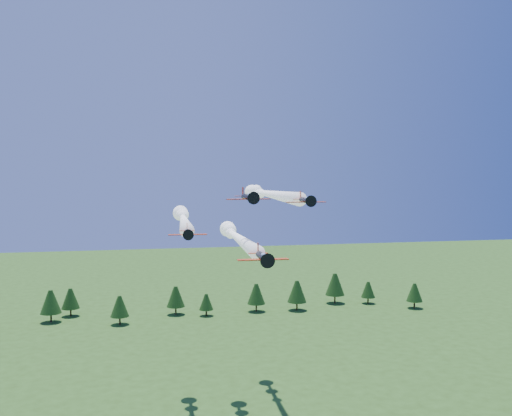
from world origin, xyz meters
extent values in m
cylinder|color=black|center=(0.89, -7.56, 38.25)|extent=(1.29, 5.97, 1.10)
cone|color=black|center=(0.79, -11.02, 38.25)|extent=(1.13, 1.02, 1.10)
cone|color=black|center=(0.77, -11.68, 38.25)|extent=(0.50, 0.51, 0.48)
cylinder|color=black|center=(0.76, -11.87, 38.25)|extent=(2.31, 0.12, 2.31)
cube|color=red|center=(0.88, -8.00, 37.90)|extent=(8.19, 1.74, 0.13)
cube|color=red|center=(1.02, -3.65, 38.31)|extent=(3.22, 1.03, 0.08)
cube|color=red|center=(1.02, -3.54, 39.19)|extent=(0.13, 1.05, 1.60)
ellipsoid|color=#95BAE6|center=(0.86, -8.55, 38.69)|extent=(0.83, 1.34, 0.69)
sphere|color=white|center=(2.06, 29.91, 38.25)|extent=(2.30, 2.30, 2.30)
sphere|color=white|center=(2.21, 34.59, 38.25)|extent=(3.00, 3.00, 3.00)
sphere|color=white|center=(2.36, 39.27, 38.25)|extent=(3.70, 3.70, 3.70)
cylinder|color=black|center=(-10.24, -0.16, 41.58)|extent=(1.12, 4.72, 0.87)
cone|color=black|center=(-10.40, -2.88, 41.58)|extent=(0.91, 0.83, 0.87)
cone|color=black|center=(-10.42, -3.40, 41.58)|extent=(0.40, 0.41, 0.38)
cylinder|color=black|center=(-10.43, -3.55, 41.58)|extent=(1.82, 0.14, 1.82)
cube|color=red|center=(-10.26, -0.51, 41.30)|extent=(6.47, 1.52, 0.10)
cube|color=red|center=(-10.07, 2.91, 41.62)|extent=(2.55, 0.87, 0.06)
cube|color=red|center=(-10.07, 3.00, 42.31)|extent=(0.12, 0.83, 1.26)
ellipsoid|color=#95BAE6|center=(-10.29, -0.94, 41.92)|extent=(0.68, 1.07, 0.54)
sphere|color=white|center=(-8.26, 35.59, 41.58)|extent=(2.30, 2.30, 2.30)
sphere|color=white|center=(-8.00, 40.16, 41.58)|extent=(3.00, 3.00, 3.00)
sphere|color=white|center=(-7.75, 44.72, 41.58)|extent=(3.70, 3.70, 3.70)
cylinder|color=black|center=(10.17, -0.10, 46.80)|extent=(1.09, 5.10, 0.94)
cone|color=black|center=(10.09, -3.06, 46.80)|extent=(0.96, 0.87, 0.94)
cone|color=black|center=(10.07, -3.63, 46.80)|extent=(0.43, 0.43, 0.41)
cylinder|color=black|center=(10.07, -3.79, 46.80)|extent=(1.97, 0.09, 1.97)
cube|color=red|center=(10.16, -0.48, 46.50)|extent=(6.99, 1.47, 0.11)
cube|color=red|center=(10.27, 3.23, 46.85)|extent=(2.75, 0.88, 0.07)
cube|color=red|center=(10.27, 3.33, 47.60)|extent=(0.11, 0.90, 1.36)
ellipsoid|color=#95BAE6|center=(10.15, -0.95, 47.18)|extent=(0.71, 1.15, 0.59)
sphere|color=white|center=(11.41, 42.41, 46.80)|extent=(2.30, 2.30, 2.30)
sphere|color=white|center=(11.57, 47.89, 46.80)|extent=(3.00, 3.00, 3.00)
sphere|color=white|center=(11.73, 53.37, 46.80)|extent=(3.70, 3.70, 3.70)
cylinder|color=black|center=(1.63, 8.31, 47.09)|extent=(1.40, 6.03, 1.11)
cone|color=black|center=(1.80, 4.82, 47.09)|extent=(1.15, 1.05, 1.11)
cone|color=black|center=(1.84, 4.16, 47.09)|extent=(0.51, 0.52, 0.49)
cylinder|color=black|center=(1.85, 3.97, 47.09)|extent=(2.32, 0.16, 2.32)
cube|color=red|center=(1.65, 7.86, 46.73)|extent=(8.26, 1.90, 0.13)
cube|color=red|center=(1.44, 12.23, 47.14)|extent=(3.25, 1.10, 0.08)
cube|color=red|center=(1.43, 12.34, 48.03)|extent=(0.15, 1.06, 1.61)
ellipsoid|color=#95BAE6|center=(1.68, 7.31, 47.53)|extent=(0.86, 1.37, 0.69)
cylinder|color=#382314|center=(58.14, 117.91, 1.66)|extent=(0.60, 0.60, 3.33)
cone|color=#1A3710|center=(58.14, 117.91, 7.60)|extent=(7.60, 7.60, 8.55)
cylinder|color=#382314|center=(5.61, 108.16, 1.12)|extent=(0.60, 0.60, 2.24)
cone|color=#1A3710|center=(5.61, 108.16, 5.13)|extent=(5.13, 5.13, 5.77)
cylinder|color=#382314|center=(-5.08, 112.39, 1.45)|extent=(0.60, 0.60, 2.91)
cone|color=#1A3710|center=(-5.08, 112.39, 6.64)|extent=(6.64, 6.64, 7.47)
cylinder|color=#382314|center=(40.13, 109.66, 1.57)|extent=(0.60, 0.60, 3.14)
cone|color=#1A3710|center=(40.13, 109.66, 7.18)|extent=(7.18, 7.18, 8.07)
cylinder|color=#382314|center=(-48.20, 110.33, 1.57)|extent=(0.60, 0.60, 3.14)
cone|color=#1A3710|center=(-48.20, 110.33, 7.18)|extent=(7.18, 7.18, 8.08)
cylinder|color=#382314|center=(70.91, 114.82, 1.21)|extent=(0.60, 0.60, 2.42)
cone|color=#1A3710|center=(70.91, 114.82, 5.53)|extent=(5.53, 5.53, 6.23)
cylinder|color=#382314|center=(85.11, 103.63, 1.34)|extent=(0.60, 0.60, 2.68)
cone|color=#1A3710|center=(85.11, 103.63, 6.12)|extent=(6.12, 6.12, 6.88)
cylinder|color=#382314|center=(24.70, 110.83, 1.46)|extent=(0.60, 0.60, 2.92)
cone|color=#1A3710|center=(24.70, 110.83, 6.67)|extent=(6.67, 6.67, 7.50)
cylinder|color=#382314|center=(-42.45, 117.68, 1.41)|extent=(0.60, 0.60, 2.83)
cone|color=#1A3710|center=(-42.45, 117.68, 6.46)|extent=(6.46, 6.46, 7.27)
cylinder|color=#382314|center=(-24.73, 102.32, 1.38)|extent=(0.60, 0.60, 2.76)
cone|color=#1A3710|center=(-24.73, 102.32, 6.31)|extent=(6.31, 6.31, 7.09)
camera|label=1|loc=(-18.39, -94.98, 51.35)|focal=40.00mm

